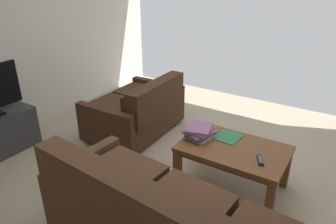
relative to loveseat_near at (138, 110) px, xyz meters
name	(u,v)px	position (x,y,z in m)	size (l,w,h in m)	color
ground_plane	(183,181)	(-1.03, 0.61, -0.34)	(5.04, 5.25, 0.01)	#B7A88E
wall_right	(12,28)	(1.49, 0.61, 1.02)	(0.12, 5.25, 2.70)	silver
loveseat_near	(138,110)	(0.00, 0.00, 0.00)	(0.88, 1.25, 0.78)	black
coffee_table	(233,153)	(-1.49, 0.42, 0.06)	(1.02, 0.67, 0.46)	brown
book_stack	(199,132)	(-1.11, 0.43, 0.19)	(0.31, 0.35, 0.12)	silver
tv_remote	(260,160)	(-1.78, 0.53, 0.14)	(0.11, 0.16, 0.02)	black
loose_magazine	(228,137)	(-1.37, 0.27, 0.13)	(0.23, 0.26, 0.01)	#337F51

